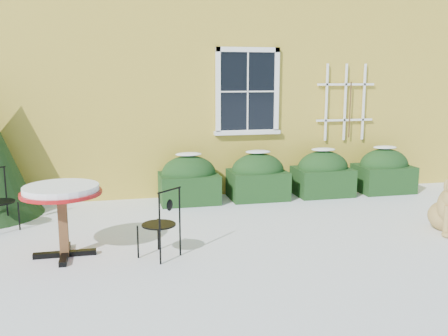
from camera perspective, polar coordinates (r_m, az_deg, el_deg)
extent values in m
plane|color=white|center=(6.80, 1.90, -8.99)|extent=(80.00, 80.00, 0.00)
cube|color=gold|center=(13.32, -5.91, 13.61)|extent=(12.00, 8.00, 6.00)
cube|color=black|center=(9.51, 2.69, 8.73)|extent=(1.05, 0.03, 1.45)
cube|color=white|center=(9.51, 2.75, 13.37)|extent=(1.23, 0.06, 0.09)
cube|color=white|center=(9.55, 2.67, 4.11)|extent=(1.23, 0.06, 0.09)
cube|color=white|center=(9.36, -0.69, 8.71)|extent=(0.09, 0.06, 1.63)
cube|color=white|center=(9.67, 6.01, 8.71)|extent=(0.09, 0.06, 1.63)
cube|color=white|center=(9.49, 2.73, 8.72)|extent=(0.02, 0.02, 1.45)
cube|color=white|center=(9.49, 2.73, 8.72)|extent=(1.05, 0.02, 0.02)
cube|color=white|center=(9.55, 2.67, 4.08)|extent=(1.29, 0.14, 0.07)
cube|color=white|center=(10.05, 11.62, 7.34)|extent=(0.04, 0.03, 1.50)
cube|color=white|center=(10.22, 13.68, 7.31)|extent=(0.04, 0.03, 1.50)
cube|color=white|center=(10.40, 15.67, 7.27)|extent=(0.04, 0.03, 1.50)
cube|color=white|center=(10.24, 13.59, 5.35)|extent=(1.20, 0.03, 0.04)
cube|color=white|center=(10.20, 13.76, 9.27)|extent=(1.20, 0.03, 0.04)
cylinder|color=#472D19|center=(10.25, 14.19, 6.45)|extent=(0.02, 0.02, 1.10)
cube|color=black|center=(9.08, -4.03, -2.30)|extent=(1.05, 0.80, 0.52)
ellipsoid|color=black|center=(9.02, -4.05, -0.68)|extent=(1.00, 0.72, 0.67)
ellipsoid|color=white|center=(8.96, -4.08, 1.59)|extent=(0.47, 0.32, 0.06)
cube|color=black|center=(9.36, 3.87, -1.91)|extent=(1.05, 0.80, 0.52)
ellipsoid|color=black|center=(9.30, 3.89, -0.33)|extent=(1.00, 0.72, 0.67)
ellipsoid|color=white|center=(9.24, 3.91, 1.86)|extent=(0.47, 0.32, 0.06)
cube|color=black|center=(9.80, 11.17, -1.51)|extent=(1.05, 0.80, 0.52)
ellipsoid|color=black|center=(9.75, 11.22, -0.01)|extent=(1.00, 0.72, 0.67)
ellipsoid|color=white|center=(9.69, 11.30, 2.09)|extent=(0.47, 0.32, 0.06)
cube|color=black|center=(10.39, 17.73, -1.13)|extent=(1.05, 0.80, 0.52)
ellipsoid|color=black|center=(10.35, 17.81, 0.29)|extent=(1.00, 0.72, 0.67)
ellipsoid|color=white|center=(10.29, 17.93, 2.26)|extent=(0.47, 0.32, 0.06)
cube|color=black|center=(6.76, -17.72, -9.33)|extent=(0.78, 0.09, 0.07)
cube|color=black|center=(6.76, -17.72, -9.33)|extent=(0.09, 0.78, 0.07)
cube|color=brown|center=(6.64, -17.90, -6.22)|extent=(0.11, 0.11, 0.83)
cylinder|color=#A20D10|center=(6.54, -18.11, -2.73)|extent=(1.00, 1.00, 0.04)
cylinder|color=white|center=(6.53, -18.14, -2.26)|extent=(0.93, 0.93, 0.08)
cylinder|color=black|center=(6.69, -7.53, -7.51)|extent=(0.02, 0.02, 0.42)
cylinder|color=black|center=(6.43, -9.81, -8.32)|extent=(0.02, 0.02, 0.42)
cylinder|color=black|center=(6.45, -5.04, -8.14)|extent=(0.02, 0.02, 0.42)
cylinder|color=black|center=(6.18, -7.30, -9.03)|extent=(0.02, 0.02, 0.42)
cylinder|color=black|center=(6.37, -7.47, -6.44)|extent=(0.43, 0.43, 0.02)
cylinder|color=black|center=(6.32, -5.10, -4.30)|extent=(0.02, 0.02, 0.47)
cylinder|color=black|center=(6.05, -7.40, -5.03)|extent=(0.02, 0.02, 0.47)
cylinder|color=black|center=(6.13, -6.27, -2.54)|extent=(0.32, 0.30, 0.02)
ellipsoid|color=black|center=(6.17, -6.23, -4.24)|extent=(0.10, 0.10, 0.15)
cylinder|color=black|center=(8.04, -22.38, -5.09)|extent=(0.02, 0.02, 0.43)
cylinder|color=black|center=(8.39, -23.50, -4.56)|extent=(0.02, 0.02, 0.43)
cylinder|color=black|center=(8.29, -23.73, -1.51)|extent=(0.02, 0.02, 0.48)
ellipsoid|color=tan|center=(8.18, 24.21, -5.03)|extent=(0.77, 0.80, 0.46)
cylinder|color=tan|center=(7.82, 24.10, -5.56)|extent=(0.09, 0.09, 0.46)
ellipsoid|color=tan|center=(7.82, 24.08, -6.99)|extent=(0.13, 0.16, 0.08)
ellipsoid|color=tan|center=(7.76, 24.08, -1.86)|extent=(0.11, 0.12, 0.19)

